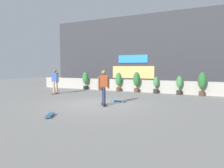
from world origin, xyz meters
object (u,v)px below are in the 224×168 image
Objects in this scene: potted_plant_2 at (119,81)px; skater_by_wall_left at (104,86)px; potted_plant_0 at (85,79)px; potted_plant_4 at (156,85)px; skater_mid_plaza at (55,80)px; potted_plant_5 at (179,84)px; potted_plant_6 at (202,82)px; potted_plant_1 at (101,82)px; skateboard_near_camera at (50,115)px; skateboard_aside at (118,101)px; potted_plant_3 at (137,81)px.

skater_by_wall_left reaches higher than potted_plant_2.
skater_by_wall_left reaches higher than potted_plant_0.
skater_mid_plaza is at bearing -151.61° from potted_plant_4.
potted_plant_6 is (1.40, 0.00, 0.20)m from potted_plant_5.
potted_plant_2 is 5.89m from potted_plant_6.
skater_by_wall_left is (4.88, -5.78, 0.10)m from potted_plant_0.
skateboard_near_camera is (2.75, -8.73, -0.59)m from potted_plant_1.
skater_mid_plaza is 2.11× the size of skateboard_near_camera.
potted_plant_5 is 6.35m from skater_by_wall_left.
potted_plant_2 reaches higher than potted_plant_4.
skater_mid_plaza is 5.55m from skateboard_aside.
potted_plant_4 is at bearing 180.00° from potted_plant_6.
skateboard_near_camera is at bearing -91.75° from potted_plant_3.
potted_plant_6 is (5.89, 0.00, 0.07)m from potted_plant_2.
potted_plant_0 is 7.56m from skater_by_wall_left.
skater_by_wall_left is 2.10× the size of skateboard_aside.
potted_plant_0 reaches higher than potted_plant_4.
potted_plant_4 reaches higher than skateboard_near_camera.
potted_plant_3 is 1.26× the size of potted_plant_4.
potted_plant_0 is 0.86× the size of skater_by_wall_left.
skater_by_wall_left is (-1.03, -5.78, 0.32)m from potted_plant_4.
potted_plant_6 reaches higher than potted_plant_1.
potted_plant_4 is at bearing 0.00° from potted_plant_3.
potted_plant_2 reaches higher than skateboard_near_camera.
potted_plant_1 is 1.03× the size of potted_plant_4.
skater_mid_plaza is 5.70m from skater_by_wall_left.
potted_plant_5 is at bearing 0.00° from potted_plant_2.
potted_plant_0 is 8.91m from potted_plant_6.
potted_plant_4 is at bearing -0.00° from potted_plant_1.
potted_plant_6 is at bearing 0.00° from potted_plant_4.
skater_mid_plaza is at bearing -160.00° from potted_plant_6.
potted_plant_2 is at bearing 180.00° from potted_plant_3.
potted_plant_2 is at bearing 97.78° from skateboard_near_camera.
potted_plant_2 is (3.02, 0.00, -0.01)m from potted_plant_0.
potted_plant_6 is at bearing 0.00° from potted_plant_3.
potted_plant_4 is 0.70× the size of skater_mid_plaza.
skater_by_wall_left reaches higher than potted_plant_4.
potted_plant_5 is 5.19m from skateboard_aside.
potted_plant_5 reaches higher than skateboard_aside.
potted_plant_0 is at bearing 180.00° from potted_plant_3.
potted_plant_1 reaches higher than potted_plant_4.
potted_plant_5 is at bearing -0.00° from potted_plant_1.
potted_plant_1 is 0.72× the size of skater_by_wall_left.
potted_plant_0 is 1.20× the size of potted_plant_1.
skater_by_wall_left reaches higher than potted_plant_3.
skateboard_aside is (5.35, -1.20, -0.88)m from skater_mid_plaza.
skater_mid_plaza reaches higher than potted_plant_0.
potted_plant_3 is at bearing 88.25° from skateboard_near_camera.
potted_plant_2 is at bearing 114.36° from skateboard_aside.
skater_mid_plaza is 2.10× the size of skateboard_aside.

